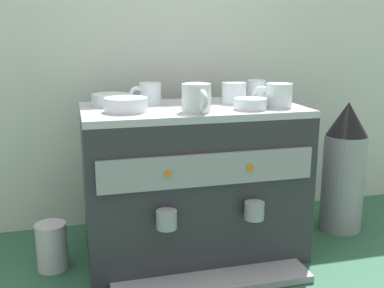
% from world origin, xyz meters
% --- Properties ---
extents(ground_plane, '(4.00, 4.00, 0.00)m').
position_xyz_m(ground_plane, '(0.00, 0.00, 0.00)').
color(ground_plane, '#28563D').
extents(tiled_backsplash_wall, '(2.80, 0.03, 1.13)m').
position_xyz_m(tiled_backsplash_wall, '(0.00, 0.31, 0.56)').
color(tiled_backsplash_wall, silver).
rests_on(tiled_backsplash_wall, ground_plane).
extents(espresso_machine, '(0.66, 0.47, 0.47)m').
position_xyz_m(espresso_machine, '(0.00, -0.00, 0.23)').
color(espresso_machine, '#2D2D33').
rests_on(espresso_machine, ground_plane).
extents(ceramic_cup_0, '(0.11, 0.08, 0.07)m').
position_xyz_m(ceramic_cup_0, '(0.24, -0.08, 0.51)').
color(ceramic_cup_0, silver).
rests_on(ceramic_cup_0, espresso_machine).
extents(ceramic_cup_1, '(0.08, 0.13, 0.08)m').
position_xyz_m(ceramic_cup_1, '(-0.01, -0.11, 0.51)').
color(ceramic_cup_1, silver).
rests_on(ceramic_cup_1, espresso_machine).
extents(ceramic_cup_2, '(0.09, 0.10, 0.07)m').
position_xyz_m(ceramic_cup_2, '(0.15, 0.03, 0.51)').
color(ceramic_cup_2, silver).
rests_on(ceramic_cup_2, espresso_machine).
extents(ceramic_cup_3, '(0.10, 0.07, 0.07)m').
position_xyz_m(ceramic_cup_3, '(-0.12, 0.08, 0.51)').
color(ceramic_cup_3, silver).
rests_on(ceramic_cup_3, espresso_machine).
extents(ceramic_cup_4, '(0.07, 0.09, 0.07)m').
position_xyz_m(ceramic_cup_4, '(0.01, -0.01, 0.51)').
color(ceramic_cup_4, silver).
rests_on(ceramic_cup_4, espresso_machine).
extents(ceramic_cup_5, '(0.06, 0.09, 0.07)m').
position_xyz_m(ceramic_cup_5, '(0.24, 0.08, 0.51)').
color(ceramic_cup_5, silver).
rests_on(ceramic_cup_5, espresso_machine).
extents(ceramic_bowl_0, '(0.12, 0.12, 0.04)m').
position_xyz_m(ceramic_bowl_0, '(-0.24, 0.08, 0.49)').
color(ceramic_bowl_0, silver).
rests_on(ceramic_bowl_0, espresso_machine).
extents(ceramic_bowl_1, '(0.10, 0.10, 0.03)m').
position_xyz_m(ceramic_bowl_1, '(0.15, -0.10, 0.49)').
color(ceramic_bowl_1, silver).
rests_on(ceramic_bowl_1, espresso_machine).
extents(ceramic_bowl_2, '(0.12, 0.12, 0.04)m').
position_xyz_m(ceramic_bowl_2, '(-0.20, -0.05, 0.49)').
color(ceramic_bowl_2, silver).
rests_on(ceramic_bowl_2, espresso_machine).
extents(coffee_grinder, '(0.15, 0.15, 0.46)m').
position_xyz_m(coffee_grinder, '(0.56, 0.03, 0.23)').
color(coffee_grinder, '#939399').
rests_on(coffee_grinder, ground_plane).
extents(milk_pitcher, '(0.09, 0.09, 0.14)m').
position_xyz_m(milk_pitcher, '(-0.44, -0.01, 0.07)').
color(milk_pitcher, '#B7B7BC').
rests_on(milk_pitcher, ground_plane).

